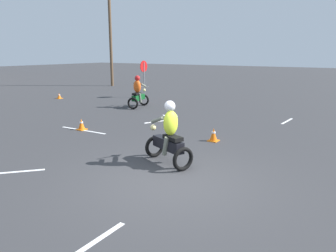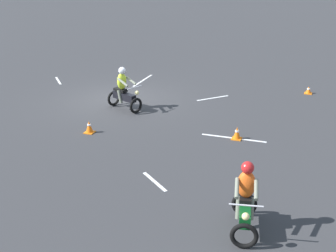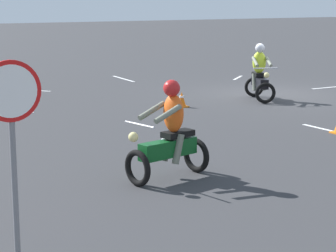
% 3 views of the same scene
% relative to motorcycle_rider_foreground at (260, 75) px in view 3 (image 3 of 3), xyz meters
% --- Properties ---
extents(ground_plane, '(120.00, 120.00, 0.00)m').
position_rel_motorcycle_rider_foreground_xyz_m(ground_plane, '(-0.97, -0.67, -0.73)').
color(ground_plane, '#333335').
extents(motorcycle_rider_foreground, '(1.12, 1.54, 1.66)m').
position_rel_motorcycle_rider_foreground_xyz_m(motorcycle_rider_foreground, '(0.00, 0.00, 0.00)').
color(motorcycle_rider_foreground, black).
rests_on(motorcycle_rider_foreground, ground).
extents(motorcycle_rider_background, '(1.56, 0.90, 1.66)m').
position_rel_motorcycle_rider_foreground_xyz_m(motorcycle_rider_background, '(6.58, 6.10, 0.00)').
color(motorcycle_rider_background, black).
rests_on(motorcycle_rider_background, ground).
extents(stop_sign, '(0.70, 0.08, 2.30)m').
position_rel_motorcycle_rider_foreground_xyz_m(stop_sign, '(9.79, 8.11, 0.91)').
color(stop_sign, slate).
rests_on(stop_sign, ground).
extents(traffic_cone_near_right, '(0.32, 0.32, 0.43)m').
position_rel_motorcycle_rider_foreground_xyz_m(traffic_cone_near_right, '(2.66, -0.03, -0.52)').
color(traffic_cone_near_right, orange).
rests_on(traffic_cone_near_right, ground).
extents(lane_stripe_e, '(1.41, 0.19, 0.01)m').
position_rel_motorcycle_rider_foreground_xyz_m(lane_stripe_e, '(7.18, -1.30, -0.72)').
color(lane_stripe_e, silver).
rests_on(lane_stripe_e, ground).
extents(lane_stripe_ne, '(0.87, 1.02, 0.01)m').
position_rel_motorcycle_rider_foreground_xyz_m(lane_stripe_ne, '(5.16, 3.38, -0.72)').
color(lane_stripe_ne, silver).
rests_on(lane_stripe_ne, ground).
extents(lane_stripe_sw, '(1.07, 0.97, 0.01)m').
position_rel_motorcycle_rider_foreground_xyz_m(lane_stripe_sw, '(-2.62, -4.69, -0.72)').
color(lane_stripe_sw, silver).
rests_on(lane_stripe_sw, ground).
extents(lane_stripe_s, '(0.21, 1.97, 0.01)m').
position_rel_motorcycle_rider_foreground_xyz_m(lane_stripe_s, '(1.25, -6.56, -0.72)').
color(lane_stripe_s, silver).
rests_on(lane_stripe_s, ground).
extents(lane_stripe_se, '(0.91, 1.06, 0.01)m').
position_rel_motorcycle_rider_foreground_xyz_m(lane_stripe_se, '(5.17, -5.26, -0.72)').
color(lane_stripe_se, silver).
rests_on(lane_stripe_se, ground).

